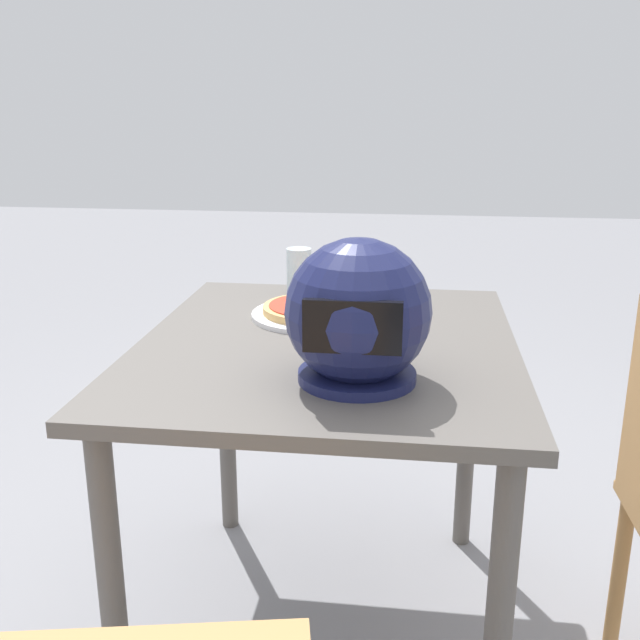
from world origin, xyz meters
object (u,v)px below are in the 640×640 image
(pizza, at_px, (314,307))
(motorcycle_helmet, at_px, (358,314))
(dining_table, at_px, (327,383))
(drinking_glass, at_px, (299,270))

(pizza, distance_m, motorcycle_helmet, 0.45)
(dining_table, distance_m, pizza, 0.23)
(pizza, relative_size, motorcycle_helmet, 0.90)
(dining_table, height_order, drinking_glass, drinking_glass)
(pizza, bearing_deg, dining_table, 107.40)
(motorcycle_helmet, height_order, drinking_glass, motorcycle_helmet)
(pizza, relative_size, drinking_glass, 2.03)
(pizza, bearing_deg, motorcycle_helmet, 108.77)
(dining_table, relative_size, motorcycle_helmet, 3.56)
(motorcycle_helmet, bearing_deg, pizza, -71.23)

